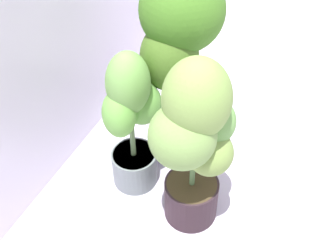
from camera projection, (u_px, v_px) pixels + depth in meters
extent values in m
plane|color=silver|center=(222.00, 218.00, 2.09)|extent=(8.00, 8.00, 0.00)
cylinder|color=slate|center=(179.00, 136.00, 2.34)|extent=(0.27, 0.27, 0.17)
cylinder|color=#473417|center=(179.00, 125.00, 2.29)|extent=(0.24, 0.24, 0.02)
cylinder|color=#5A7642|center=(181.00, 66.00, 2.03)|extent=(0.02, 0.02, 0.73)
ellipsoid|color=#457B24|center=(182.00, 10.00, 1.83)|extent=(0.45, 0.46, 0.37)
ellipsoid|color=#4B6F26|center=(169.00, 57.00, 1.92)|extent=(0.34, 0.34, 0.32)
cylinder|color=slate|center=(135.00, 166.00, 2.19)|extent=(0.22, 0.22, 0.18)
cylinder|color=#452C1E|center=(134.00, 155.00, 2.13)|extent=(0.20, 0.20, 0.02)
cylinder|color=#5E7E4A|center=(131.00, 116.00, 1.96)|extent=(0.02, 0.02, 0.48)
ellipsoid|color=#71A74E|center=(128.00, 83.00, 1.83)|extent=(0.20, 0.19, 0.30)
ellipsoid|color=#6CAE48|center=(119.00, 114.00, 1.88)|extent=(0.22, 0.22, 0.22)
ellipsoid|color=#67A547|center=(142.00, 103.00, 1.96)|extent=(0.22, 0.22, 0.21)
cylinder|color=#2F1F25|center=(191.00, 198.00, 2.04)|extent=(0.24, 0.24, 0.21)
cylinder|color=#453621|center=(192.00, 184.00, 1.97)|extent=(0.22, 0.22, 0.02)
cylinder|color=#5C8248|center=(194.00, 139.00, 1.77)|extent=(0.02, 0.02, 0.55)
ellipsoid|color=#7FA34C|center=(197.00, 99.00, 1.63)|extent=(0.32, 0.32, 0.34)
ellipsoid|color=#7DA552|center=(182.00, 136.00, 1.69)|extent=(0.33, 0.33, 0.28)
ellipsoid|color=#6DA44F|center=(208.00, 121.00, 1.78)|extent=(0.30, 0.30, 0.21)
ellipsoid|color=#7C9B49|center=(210.00, 153.00, 1.80)|extent=(0.19, 0.19, 0.19)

